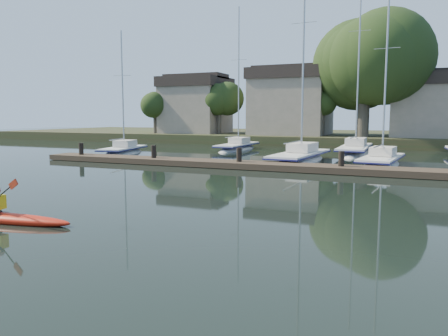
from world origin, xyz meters
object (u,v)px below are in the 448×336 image
at_px(dock, 288,167).
at_px(sailboat_2, 300,165).
at_px(sailboat_5, 237,152).
at_px(kayak, 2,216).
at_px(sailboat_6, 355,156).
at_px(sailboat_3, 381,169).
at_px(sailboat_0, 123,156).

bearing_deg(dock, sailboat_2, 94.81).
bearing_deg(sailboat_5, kayak, -83.05).
bearing_deg(sailboat_6, sailboat_3, -73.80).
distance_m(sailboat_0, sailboat_6, 19.02).
bearing_deg(sailboat_6, sailboat_5, 179.33).
height_order(sailboat_2, sailboat_6, sailboat_6).
height_order(dock, sailboat_3, sailboat_3).
height_order(kayak, sailboat_2, sailboat_2).
distance_m(kayak, sailboat_2, 20.44).
xyz_separation_m(kayak, dock, (4.60, 15.31, 0.02)).
distance_m(sailboat_2, sailboat_6, 8.54).
distance_m(sailboat_3, sailboat_5, 15.34).
relative_size(dock, sailboat_0, 3.08).
xyz_separation_m(sailboat_3, sailboat_6, (-2.54, 8.30, -0.01)).
relative_size(kayak, dock, 0.14).
xyz_separation_m(sailboat_5, sailboat_6, (10.38, 0.03, -0.02)).
distance_m(kayak, sailboat_5, 28.31).
bearing_deg(kayak, dock, 65.92).
bearing_deg(sailboat_0, sailboat_3, -12.80).
bearing_deg(sailboat_0, sailboat_5, 36.69).
xyz_separation_m(kayak, sailboat_3, (9.42, 19.82, -0.37)).
height_order(sailboat_0, sailboat_3, sailboat_3).
xyz_separation_m(dock, sailboat_0, (-15.08, 5.03, -0.39)).
height_order(dock, sailboat_5, sailboat_5).
height_order(kayak, sailboat_3, sailboat_3).
bearing_deg(sailboat_3, kayak, -109.29).
bearing_deg(sailboat_2, sailboat_6, 75.86).
bearing_deg(sailboat_5, sailboat_6, -0.01).
bearing_deg(sailboat_0, sailboat_2, -12.62).
relative_size(kayak, sailboat_6, 0.28).
bearing_deg(kayak, sailboat_2, 70.78).
height_order(sailboat_0, sailboat_5, sailboat_5).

